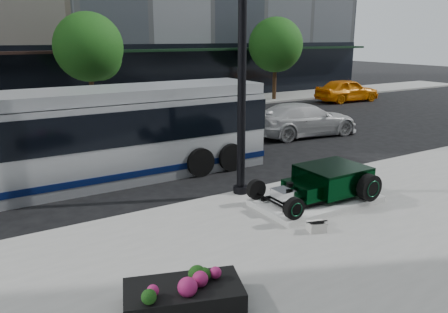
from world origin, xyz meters
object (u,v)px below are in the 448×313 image
hot_rod (326,181)px  white_sedan (304,119)px  yellow_taxi (347,90)px  transit_bus (83,137)px  lamppost (242,66)px  flower_planter (184,295)px

hot_rod → white_sedan: white_sedan is taller
hot_rod → yellow_taxi: 20.67m
transit_bus → lamppost: bearing=-46.0°
lamppost → flower_planter: lamppost is taller
lamppost → white_sedan: lamppost is taller
flower_planter → transit_bus: size_ratio=0.18×
transit_bus → white_sedan: size_ratio=2.33×
transit_bus → flower_planter: bearing=-92.8°
transit_bus → yellow_taxi: bearing=22.6°
yellow_taxi → transit_bus: bearing=116.8°
hot_rod → lamppost: size_ratio=0.41×
transit_bus → white_sedan: (10.46, 1.64, -0.73)m
hot_rod → lamppost: 3.85m
hot_rod → transit_bus: transit_bus is taller
yellow_taxi → lamppost: bearing=129.8°
hot_rod → white_sedan: size_ratio=0.62×
white_sedan → hot_rod: bearing=149.3°
lamppost → yellow_taxi: 21.04m
hot_rod → white_sedan: (5.35, 7.00, 0.06)m
hot_rod → transit_bus: bearing=133.6°
flower_planter → yellow_taxi: bearing=38.0°
lamppost → flower_planter: size_ratio=3.60×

